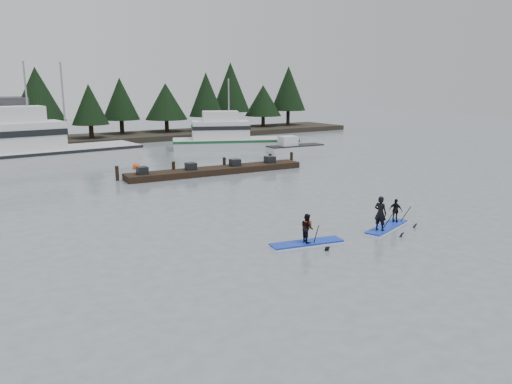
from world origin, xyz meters
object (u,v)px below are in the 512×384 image
floating_dock (217,170)px  paddleboard_duo (387,217)px  fishing_boat_large (36,155)px  fishing_boat_medium (232,143)px  paddleboard_solo (307,235)px

floating_dock → paddleboard_duo: 16.57m
fishing_boat_large → fishing_boat_medium: size_ratio=1.25×
fishing_boat_medium → floating_dock: (-8.08, -11.91, -0.30)m
fishing_boat_medium → paddleboard_solo: bearing=-91.4°
fishing_boat_large → paddleboard_solo: 28.89m
floating_dock → paddleboard_duo: size_ratio=4.22×
fishing_boat_large → paddleboard_duo: 30.23m
fishing_boat_medium → paddleboard_solo: 31.02m
fishing_boat_large → fishing_boat_medium: bearing=-5.2°
fishing_boat_large → paddleboard_solo: bearing=-83.8°
fishing_boat_large → paddleboard_duo: fishing_boat_large is taller
floating_dock → paddleboard_solo: paddleboard_solo is taller
paddleboard_duo → fishing_boat_large: bearing=90.4°
fishing_boat_large → paddleboard_duo: size_ratio=5.08×
fishing_boat_medium → floating_dock: size_ratio=0.96×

